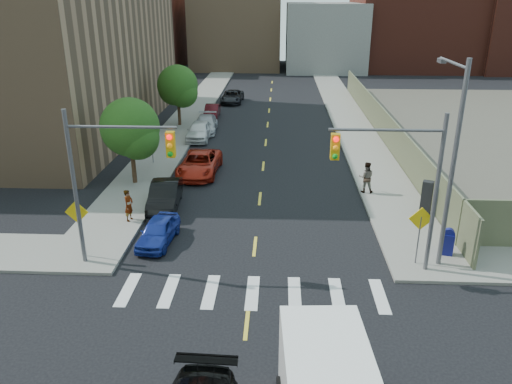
# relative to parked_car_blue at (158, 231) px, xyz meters

# --- Properties ---
(ground) EXTENTS (160.00, 160.00, 0.00)m
(ground) POSITION_rel_parked_car_blue_xyz_m (4.68, -8.18, -0.61)
(ground) COLOR black
(ground) RESTS_ON ground
(sidewalk_nw) EXTENTS (3.50, 73.00, 0.15)m
(sidewalk_nw) POSITION_rel_parked_car_blue_xyz_m (-3.07, 33.32, -0.53)
(sidewalk_nw) COLOR gray
(sidewalk_nw) RESTS_ON ground
(sidewalk_ne) EXTENTS (3.50, 73.00, 0.15)m
(sidewalk_ne) POSITION_rel_parked_car_blue_xyz_m (12.43, 33.32, -0.53)
(sidewalk_ne) COLOR gray
(sidewalk_ne) RESTS_ON ground
(fence_north) EXTENTS (0.12, 44.00, 2.50)m
(fence_north) POSITION_rel_parked_car_blue_xyz_m (14.28, 19.82, 0.64)
(fence_north) COLOR #696F4E
(fence_north) RESTS_ON ground
(building_nw) EXTENTS (22.00, 30.00, 16.00)m
(building_nw) POSITION_rel_parked_car_blue_xyz_m (-17.32, 21.82, 7.39)
(building_nw) COLOR #8C6B4C
(building_nw) RESTS_ON ground
(bg_bldg_west) EXTENTS (14.00, 18.00, 12.00)m
(bg_bldg_west) POSITION_rel_parked_car_blue_xyz_m (-17.32, 61.82, 5.39)
(bg_bldg_west) COLOR #592319
(bg_bldg_west) RESTS_ON ground
(bg_bldg_midwest) EXTENTS (14.00, 16.00, 15.00)m
(bg_bldg_midwest) POSITION_rel_parked_car_blue_xyz_m (-1.32, 63.82, 6.89)
(bg_bldg_midwest) COLOR #8C6B4C
(bg_bldg_midwest) RESTS_ON ground
(bg_bldg_center) EXTENTS (12.00, 16.00, 10.00)m
(bg_bldg_center) POSITION_rel_parked_car_blue_xyz_m (12.68, 61.82, 4.39)
(bg_bldg_center) COLOR gray
(bg_bldg_center) RESTS_ON ground
(bg_bldg_east) EXTENTS (18.00, 18.00, 16.00)m
(bg_bldg_east) POSITION_rel_parked_car_blue_xyz_m (26.68, 63.82, 7.39)
(bg_bldg_east) COLOR #592319
(bg_bldg_east) RESTS_ON ground
(signal_nw) EXTENTS (4.59, 0.30, 7.00)m
(signal_nw) POSITION_rel_parked_car_blue_xyz_m (-1.31, -2.18, 3.92)
(signal_nw) COLOR #59595E
(signal_nw) RESTS_ON ground
(signal_ne) EXTENTS (4.59, 0.30, 7.00)m
(signal_ne) POSITION_rel_parked_car_blue_xyz_m (10.66, -2.18, 3.92)
(signal_ne) COLOR #59595E
(signal_ne) RESTS_ON ground
(streetlight_ne) EXTENTS (0.25, 3.70, 9.00)m
(streetlight_ne) POSITION_rel_parked_car_blue_xyz_m (12.88, -1.28, 4.61)
(streetlight_ne) COLOR #59595E
(streetlight_ne) RESTS_ON ground
(warn_sign_nw) EXTENTS (1.06, 0.06, 2.83)m
(warn_sign_nw) POSITION_rel_parked_car_blue_xyz_m (-3.12, -1.68, 1.39)
(warn_sign_nw) COLOR #59595E
(warn_sign_nw) RESTS_ON ground
(warn_sign_ne) EXTENTS (1.06, 0.06, 2.83)m
(warn_sign_ne) POSITION_rel_parked_car_blue_xyz_m (11.88, -1.68, 1.39)
(warn_sign_ne) COLOR #59595E
(warn_sign_ne) RESTS_ON ground
(warn_sign_midwest) EXTENTS (1.06, 0.06, 2.83)m
(warn_sign_midwest) POSITION_rel_parked_car_blue_xyz_m (-3.12, 11.82, 1.39)
(warn_sign_midwest) COLOR #59595E
(warn_sign_midwest) RESTS_ON ground
(tree_west_near) EXTENTS (3.66, 3.64, 5.52)m
(tree_west_near) POSITION_rel_parked_car_blue_xyz_m (-3.32, 7.87, 2.87)
(tree_west_near) COLOR #332114
(tree_west_near) RESTS_ON ground
(tree_west_far) EXTENTS (3.66, 3.64, 5.52)m
(tree_west_far) POSITION_rel_parked_car_blue_xyz_m (-3.32, 22.87, 2.87)
(tree_west_far) COLOR #332114
(tree_west_far) RESTS_ON ground
(parked_car_blue) EXTENTS (1.76, 3.69, 1.22)m
(parked_car_blue) POSITION_rel_parked_car_blue_xyz_m (0.00, 0.00, 0.00)
(parked_car_blue) COLOR navy
(parked_car_blue) RESTS_ON ground
(parked_car_black) EXTENTS (1.89, 4.53, 1.46)m
(parked_car_black) POSITION_rel_parked_car_blue_xyz_m (-0.60, 4.25, 0.12)
(parked_car_black) COLOR black
(parked_car_black) RESTS_ON ground
(parked_car_red) EXTENTS (2.66, 5.40, 1.47)m
(parked_car_red) POSITION_rel_parked_car_blue_xyz_m (0.48, 9.97, 0.13)
(parked_car_red) COLOR #A92010
(parked_car_red) RESTS_ON ground
(parked_car_silver) EXTENTS (2.16, 4.80, 1.36)m
(parked_car_silver) POSITION_rel_parked_car_blue_xyz_m (-0.68, 21.03, 0.07)
(parked_car_silver) COLOR #ACAEB4
(parked_car_silver) RESTS_ON ground
(parked_car_white) EXTENTS (1.95, 4.54, 1.53)m
(parked_car_white) POSITION_rel_parked_car_blue_xyz_m (-0.82, 18.45, 0.16)
(parked_car_white) COLOR white
(parked_car_white) RESTS_ON ground
(parked_car_maroon) EXTENTS (1.39, 3.79, 1.24)m
(parked_car_maroon) POSITION_rel_parked_car_blue_xyz_m (-0.82, 26.47, 0.01)
(parked_car_maroon) COLOR #400C11
(parked_car_maroon) RESTS_ON ground
(parked_car_grey) EXTENTS (2.41, 4.89, 1.33)m
(parked_car_grey) POSITION_rel_parked_car_blue_xyz_m (0.48, 33.74, 0.06)
(parked_car_grey) COLOR black
(parked_car_grey) RESTS_ON ground
(mailbox) EXTENTS (0.60, 0.51, 1.29)m
(mailbox) POSITION_rel_parked_car_blue_xyz_m (13.49, -0.78, 0.17)
(mailbox) COLOR navy
(mailbox) RESTS_ON sidewalk_ne
(payphone) EXTENTS (0.68, 0.63, 1.85)m
(payphone) POSITION_rel_parked_car_blue_xyz_m (13.73, 3.81, 0.47)
(payphone) COLOR black
(payphone) RESTS_ON sidewalk_ne
(pedestrian_west) EXTENTS (0.55, 0.70, 1.70)m
(pedestrian_west) POSITION_rel_parked_car_blue_xyz_m (-2.02, 2.16, 0.39)
(pedestrian_west) COLOR gray
(pedestrian_west) RESTS_ON sidewalk_nw
(pedestrian_east) EXTENTS (0.98, 0.80, 1.88)m
(pedestrian_east) POSITION_rel_parked_car_blue_xyz_m (10.98, 6.83, 0.48)
(pedestrian_east) COLOR gray
(pedestrian_east) RESTS_ON sidewalk_ne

